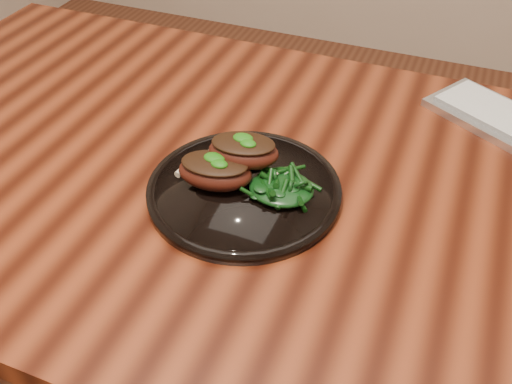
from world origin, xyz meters
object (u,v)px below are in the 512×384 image
plate (244,190)px  lamb_chop_front (215,170)px  greens_heap (281,185)px  desk (299,225)px

plate → lamb_chop_front: bearing=-166.4°
plate → greens_heap: size_ratio=3.02×
desk → plate: 0.13m
greens_heap → lamb_chop_front: bearing=-171.2°
desk → greens_heap: (-0.02, -0.05, 0.11)m
lamb_chop_front → greens_heap: lamb_chop_front is taller
desk → lamb_chop_front: (-0.11, -0.06, 0.12)m
desk → plate: (-0.07, -0.05, 0.09)m
desk → greens_heap: bearing=-107.9°
lamb_chop_front → desk: bearing=29.4°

